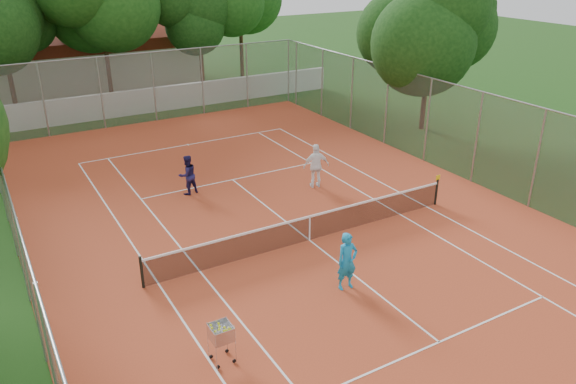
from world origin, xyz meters
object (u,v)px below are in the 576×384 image
clubhouse (76,55)px  player_far_right (316,166)px  player_near (347,261)px  tennis_net (310,228)px  player_far_left (188,175)px  ball_hopper (222,342)px

clubhouse → player_far_right: (4.78, -25.08, -1.22)m
player_near → player_far_right: (3.40, 6.99, 0.04)m
tennis_net → player_near: size_ratio=6.51×
player_near → player_far_right: player_far_right is taller
tennis_net → player_near: (-0.62, -3.07, 0.42)m
player_far_left → ball_hopper: 10.61m
tennis_net → ball_hopper: (-5.20, -4.22, 0.09)m
tennis_net → clubhouse: size_ratio=0.72×
tennis_net → clubhouse: clubhouse is taller
player_near → tennis_net: bearing=82.3°
player_far_left → player_far_right: 5.39m
clubhouse → player_near: bearing=-87.5°
player_far_right → ball_hopper: player_far_right is taller
player_near → ball_hopper: 4.73m
clubhouse → ball_hopper: (-3.20, -33.22, -1.60)m
player_near → player_far_right: size_ratio=0.95×
clubhouse → player_far_right: size_ratio=8.58×
tennis_net → player_far_right: size_ratio=6.22×
clubhouse → player_near: (1.38, -32.07, -1.27)m
clubhouse → ball_hopper: bearing=-95.5°
player_near → player_far_left: player_near is taller
clubhouse → ball_hopper: 33.41m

